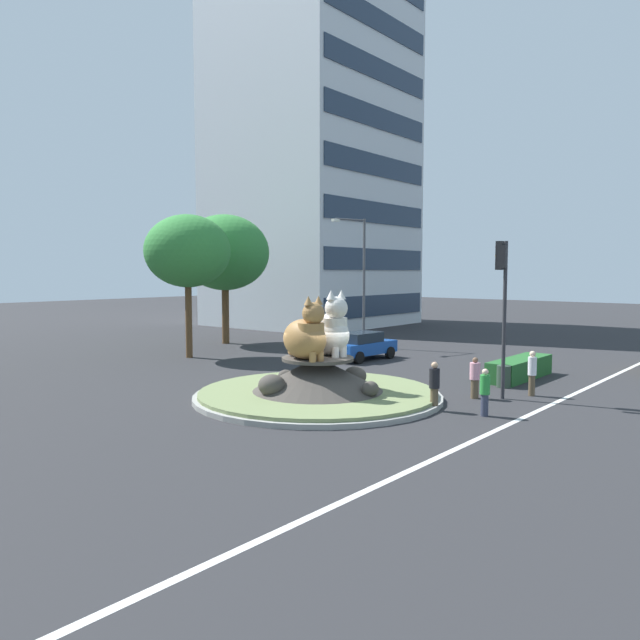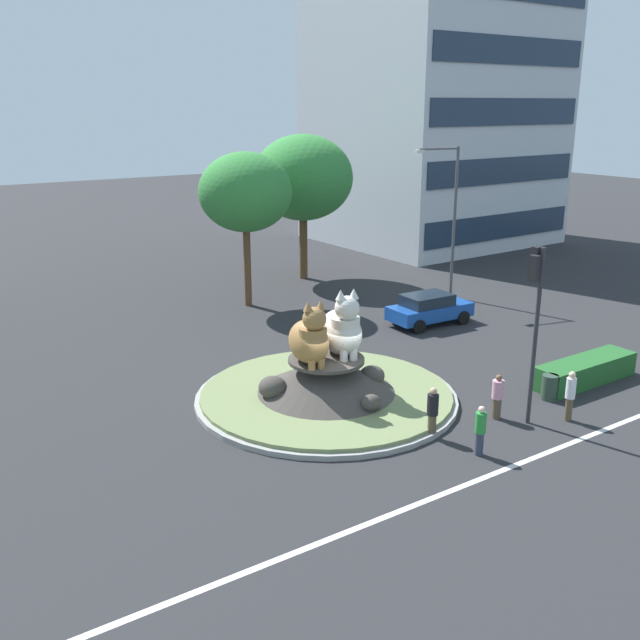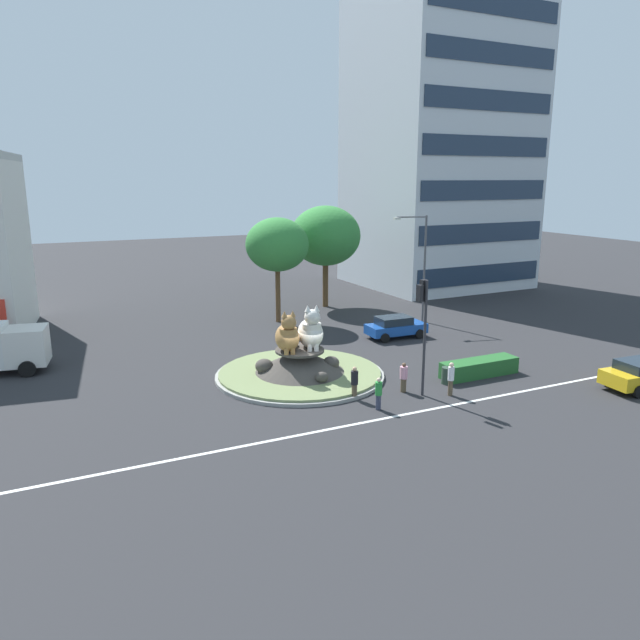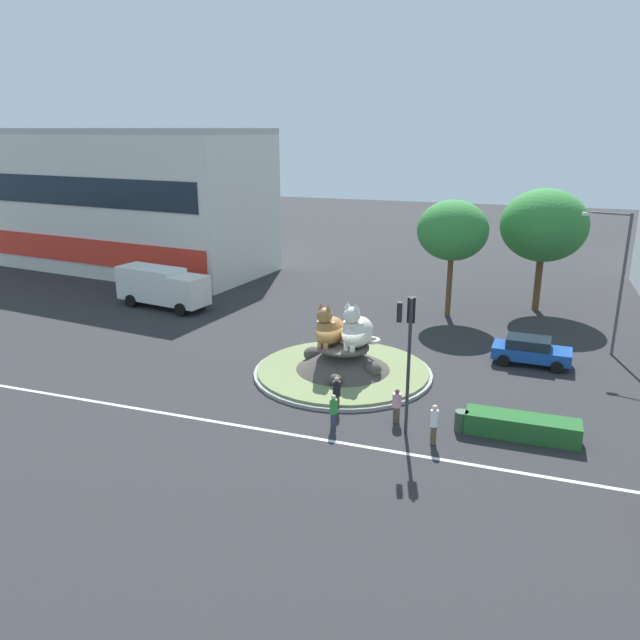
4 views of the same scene
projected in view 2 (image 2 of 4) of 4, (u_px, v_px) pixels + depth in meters
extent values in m
plane|color=#28282B|center=(326.00, 399.00, 25.27)|extent=(160.00, 160.00, 0.00)
cube|color=silver|center=(470.00, 483.00, 19.69)|extent=(112.00, 0.20, 0.01)
cylinder|color=gray|center=(326.00, 397.00, 25.25)|extent=(9.23, 9.23, 0.18)
cylinder|color=#707F51|center=(326.00, 393.00, 25.20)|extent=(8.86, 8.86, 0.12)
cone|color=#423D38|center=(326.00, 375.00, 25.00)|extent=(4.85, 4.85, 1.25)
cylinder|color=#423D38|center=(326.00, 360.00, 24.84)|extent=(2.67, 2.67, 0.12)
ellipsoid|color=#423D38|center=(372.00, 376.00, 25.61)|extent=(0.93, 0.90, 0.75)
ellipsoid|color=#423D38|center=(304.00, 365.00, 26.95)|extent=(0.64, 0.52, 0.51)
ellipsoid|color=#423D38|center=(273.00, 387.00, 24.52)|extent=(0.98, 0.99, 0.78)
ellipsoid|color=#423D38|center=(371.00, 403.00, 23.52)|extent=(0.71, 0.57, 0.56)
ellipsoid|color=#9E703D|center=(309.00, 342.00, 24.25)|extent=(1.69, 2.24, 1.46)
cylinder|color=#9E703D|center=(313.00, 341.00, 23.84)|extent=(1.13, 1.13, 0.91)
sphere|color=#9E703D|center=(314.00, 319.00, 23.48)|extent=(0.80, 0.80, 0.80)
torus|color=#9E703D|center=(309.00, 349.00, 25.27)|extent=(0.99, 0.99, 0.18)
cone|color=#9E703D|center=(321.00, 305.00, 23.42)|extent=(0.39, 0.39, 0.33)
cone|color=#9E703D|center=(308.00, 306.00, 23.27)|extent=(0.39, 0.39, 0.33)
cylinder|color=#9E703D|center=(321.00, 363.00, 23.82)|extent=(0.26, 0.26, 0.37)
cylinder|color=#9E703D|center=(312.00, 364.00, 23.70)|extent=(0.26, 0.26, 0.37)
ellipsoid|color=silver|center=(341.00, 332.00, 25.08)|extent=(1.87, 2.43, 1.57)
cylinder|color=silver|center=(345.00, 331.00, 24.64)|extent=(1.25, 1.25, 0.98)
sphere|color=silver|center=(347.00, 308.00, 24.25)|extent=(0.86, 0.86, 0.86)
torus|color=silver|center=(341.00, 340.00, 26.18)|extent=(1.14, 1.14, 0.20)
cone|color=silver|center=(354.00, 293.00, 24.18)|extent=(0.43, 0.43, 0.35)
cone|color=silver|center=(341.00, 295.00, 24.03)|extent=(0.43, 0.43, 0.35)
cylinder|color=silver|center=(353.00, 354.00, 24.60)|extent=(0.27, 0.27, 0.39)
cylinder|color=silver|center=(344.00, 356.00, 24.49)|extent=(0.27, 0.27, 0.39)
cylinder|color=#2D2D33|center=(535.00, 338.00, 22.58)|extent=(0.14, 0.14, 5.83)
cube|color=black|center=(536.00, 263.00, 22.04)|extent=(0.35, 0.28, 1.05)
sphere|color=#360606|center=(534.00, 253.00, 22.00)|extent=(0.18, 0.18, 0.18)
sphere|color=orange|center=(533.00, 263.00, 22.09)|extent=(0.18, 0.18, 0.18)
sphere|color=black|center=(533.00, 273.00, 22.19)|extent=(0.18, 0.18, 0.18)
cube|color=black|center=(534.00, 268.00, 21.61)|extent=(0.24, 0.31, 0.80)
cube|color=silver|center=(438.00, 27.00, 50.78)|extent=(15.25, 14.16, 30.42)
cube|color=#233347|center=(500.00, 227.00, 49.21)|extent=(14.04, 0.42, 1.73)
cube|color=#233347|center=(504.00, 170.00, 48.10)|extent=(14.04, 0.42, 1.73)
cube|color=#233347|center=(508.00, 112.00, 46.99)|extent=(14.04, 0.42, 1.73)
cube|color=#233347|center=(513.00, 50.00, 45.89)|extent=(14.04, 0.42, 1.73)
cube|color=#235B28|center=(585.00, 371.00, 26.71)|extent=(4.57, 1.20, 0.90)
cylinder|color=brown|center=(304.00, 248.00, 42.29)|extent=(0.47, 0.47, 3.63)
ellipsoid|color=#337F38|center=(303.00, 178.00, 41.09)|extent=(5.77, 5.77, 4.91)
cylinder|color=brown|center=(248.00, 268.00, 36.47)|extent=(0.36, 0.36, 3.97)
ellipsoid|color=#337F38|center=(245.00, 192.00, 35.35)|extent=(4.64, 4.64, 3.95)
cylinder|color=#4C4C51|center=(454.00, 224.00, 37.47)|extent=(0.16, 0.16, 7.94)
cylinder|color=#4C4C51|center=(439.00, 149.00, 35.97)|extent=(2.19, 0.62, 0.10)
cube|color=silver|center=(419.00, 151.00, 35.63)|extent=(0.50, 0.24, 0.16)
cylinder|color=brown|center=(432.00, 426.00, 22.29)|extent=(0.27, 0.27, 0.78)
cylinder|color=black|center=(433.00, 405.00, 22.08)|extent=(0.36, 0.36, 0.68)
sphere|color=tan|center=(434.00, 391.00, 21.95)|extent=(0.22, 0.22, 0.22)
cylinder|color=brown|center=(497.00, 408.00, 23.67)|extent=(0.29, 0.29, 0.72)
cylinder|color=pink|center=(498.00, 389.00, 23.47)|extent=(0.39, 0.39, 0.62)
sphere|color=brown|center=(499.00, 378.00, 23.35)|extent=(0.21, 0.21, 0.21)
cylinder|color=#33384C|center=(479.00, 444.00, 21.19)|extent=(0.25, 0.25, 0.73)
cylinder|color=#288C38|center=(481.00, 423.00, 21.00)|extent=(0.33, 0.33, 0.63)
sphere|color=beige|center=(482.00, 410.00, 20.87)|extent=(0.21, 0.21, 0.21)
cylinder|color=brown|center=(569.00, 409.00, 23.49)|extent=(0.24, 0.24, 0.80)
cylinder|color=silver|center=(571.00, 388.00, 23.27)|extent=(0.32, 0.32, 0.69)
sphere|color=beige|center=(572.00, 375.00, 23.14)|extent=(0.23, 0.23, 0.23)
cube|color=#19479E|center=(430.00, 311.00, 33.72)|extent=(4.12, 1.88, 0.64)
cube|color=#19232D|center=(427.00, 300.00, 33.45)|extent=(2.33, 1.60, 0.53)
cylinder|color=black|center=(439.00, 309.00, 35.19)|extent=(0.65, 0.25, 0.64)
cylinder|color=black|center=(463.00, 318.00, 33.78)|extent=(0.65, 0.25, 0.64)
cylinder|color=black|center=(396.00, 317.00, 33.84)|extent=(0.65, 0.25, 0.64)
cylinder|color=black|center=(419.00, 327.00, 32.44)|extent=(0.65, 0.25, 0.64)
cylinder|color=#2D4233|center=(549.00, 387.00, 25.17)|extent=(0.56, 0.56, 0.90)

